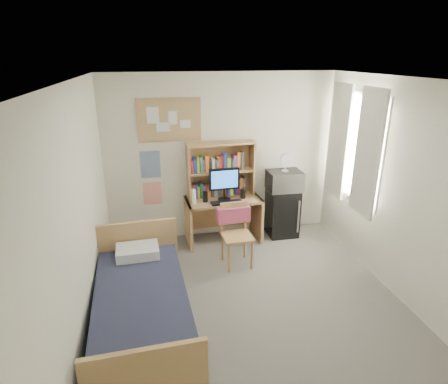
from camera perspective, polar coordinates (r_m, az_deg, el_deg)
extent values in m
cube|color=slate|center=(4.65, 4.65, -17.45)|extent=(3.60, 4.20, 0.02)
cube|color=silver|center=(3.69, 5.84, 16.59)|extent=(3.60, 4.20, 0.02)
cube|color=white|center=(5.93, -0.48, 5.27)|extent=(3.60, 0.04, 2.60)
cube|color=white|center=(2.35, 20.70, -21.91)|extent=(3.60, 0.04, 2.60)
cube|color=white|center=(3.91, -21.10, -4.20)|extent=(0.04, 4.20, 2.60)
cube|color=white|center=(4.80, 26.30, -0.53)|extent=(0.04, 4.20, 2.60)
cube|color=white|center=(5.64, 19.19, 6.51)|extent=(0.10, 1.40, 1.70)
cube|color=silver|center=(5.29, 21.03, 5.45)|extent=(0.04, 0.55, 1.70)
cube|color=silver|center=(5.97, 17.05, 7.45)|extent=(0.04, 0.55, 1.70)
cube|color=tan|center=(5.69, -8.35, 10.82)|extent=(0.94, 0.03, 0.64)
cube|color=#244D93|center=(5.84, -11.16, 4.13)|extent=(0.30, 0.01, 0.42)
cube|color=#EE482A|center=(5.98, -10.86, -0.20)|extent=(0.28, 0.01, 0.36)
cube|color=tan|center=(5.96, -0.11, -4.25)|extent=(1.19, 0.65, 0.72)
cube|color=tan|center=(5.25, 2.02, -6.73)|extent=(0.47, 0.47, 0.90)
cube|color=black|center=(6.24, 8.85, -2.99)|extent=(0.47, 0.47, 0.79)
cube|color=#1C1F33|center=(4.24, -12.35, -17.52)|extent=(1.06, 1.99, 0.53)
cube|color=tan|center=(5.81, -0.48, 3.45)|extent=(1.06, 0.33, 0.86)
cube|color=black|center=(5.67, 0.04, 1.14)|extent=(0.47, 0.06, 0.50)
cube|color=black|center=(5.63, 0.40, -1.60)|extent=(0.49, 0.18, 0.02)
cube|color=black|center=(5.67, -2.89, -0.74)|extent=(0.07, 0.07, 0.16)
cube|color=black|center=(5.81, 2.90, -0.23)|extent=(0.07, 0.07, 0.15)
cylinder|color=silver|center=(5.59, -4.62, -0.73)|extent=(0.07, 0.07, 0.22)
cube|color=#D24F74|center=(5.32, 1.45, -3.42)|extent=(0.48, 0.17, 0.23)
cube|color=silver|center=(6.03, 9.19, 1.74)|extent=(0.53, 0.40, 0.31)
cylinder|color=silver|center=(5.94, 9.34, 4.40)|extent=(0.22, 0.22, 0.27)
cube|color=silver|center=(4.69, -13.03, -8.79)|extent=(0.52, 0.37, 0.12)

